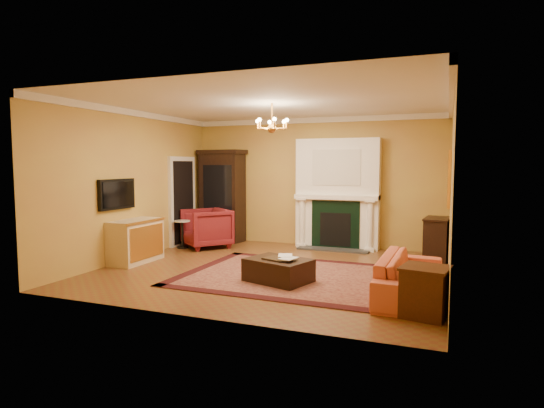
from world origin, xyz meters
The scene contains 26 objects.
floor centered at (0.00, 0.00, -0.01)m, with size 6.00×5.50×0.02m, color brown.
ceiling centered at (0.00, 0.00, 3.01)m, with size 6.00×5.50×0.02m, color silver.
wall_back centered at (0.00, 2.76, 1.50)m, with size 6.00×0.02×3.00m, color #B07C3F.
wall_front centered at (0.00, -2.76, 1.50)m, with size 6.00×0.02×3.00m, color #B07C3F.
wall_left centered at (-3.01, 0.00, 1.50)m, with size 0.02×5.50×3.00m, color #B07C3F.
wall_right centered at (3.01, 0.00, 1.50)m, with size 0.02×5.50×3.00m, color #B07C3F.
fireplace centered at (0.60, 2.57, 1.19)m, with size 1.90×0.70×2.50m.
crown_molding centered at (0.00, 0.96, 2.94)m, with size 6.00×5.50×0.12m.
doorway centered at (-2.95, 1.70, 1.05)m, with size 0.08×1.05×2.10m.
tv_panel centered at (-2.95, -0.60, 1.35)m, with size 0.09×0.95×0.58m.
gilt_mirror centered at (2.97, 1.40, 1.65)m, with size 0.06×0.76×1.05m.
chandelier centered at (0.00, 0.00, 2.61)m, with size 0.63×0.55×0.53m.
oriental_rug centered at (0.61, -0.34, 0.01)m, with size 3.90×2.93×0.02m, color #3F0D11.
china_cabinet centered at (-2.30, 2.49, 1.09)m, with size 1.09×0.49×2.17m, color black.
wingback_armchair centered at (-2.22, 1.53, 0.50)m, with size 0.96×0.90×0.99m, color maroon.
pedestal_table centered at (-2.70, 1.28, 0.37)m, with size 0.36×0.36×0.64m.
commode centered at (-2.73, -0.36, 0.42)m, with size 0.53×1.13×0.84m, color beige.
coral_sofa centered at (2.48, -0.85, 0.40)m, with size 2.06×0.60×0.81m, color #C0573D.
end_table centered at (2.72, -1.68, 0.30)m, with size 0.53×0.53×0.61m, color #3D1C10.
console_table centered at (2.78, 1.83, 0.42)m, with size 0.43×0.75×0.84m, color black.
leather_ottoman centered at (0.41, -0.77, 0.20)m, with size 0.99×0.72×0.37m, color black.
ottoman_tray centered at (0.41, -0.83, 0.40)m, with size 0.40×0.31×0.03m, color black.
book_a centered at (0.39, -0.73, 0.56)m, with size 0.23×0.03×0.31m, color gray.
book_b centered at (0.51, -0.84, 0.57)m, with size 0.23×0.02×0.31m, color gray.
topiary_left centered at (-0.19, 2.53, 1.48)m, with size 0.17×0.17×0.46m.
topiary_right centered at (1.28, 2.53, 1.46)m, with size 0.15×0.15×0.41m.
Camera 1 is at (2.95, -7.59, 1.92)m, focal length 30.00 mm.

